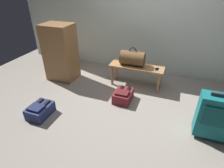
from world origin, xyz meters
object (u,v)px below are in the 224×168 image
(backpack_navy, at_px, (40,110))
(backpack_maroon, at_px, (123,96))
(cell_phone, at_px, (157,69))
(side_cabinet, at_px, (61,53))
(duffel_bag_brown, at_px, (133,58))
(bench, at_px, (137,69))
(suitcase_upright_teal, at_px, (214,116))

(backpack_navy, distance_m, backpack_maroon, 1.34)
(cell_phone, relative_size, side_cabinet, 0.13)
(duffel_bag_brown, bearing_deg, bench, 0.00)
(bench, xyz_separation_m, duffel_bag_brown, (-0.09, -0.00, 0.20))
(side_cabinet, bearing_deg, backpack_maroon, -14.20)
(cell_phone, height_order, suitcase_upright_teal, suitcase_upright_teal)
(duffel_bag_brown, xyz_separation_m, suitcase_upright_teal, (1.32, -0.97, -0.21))
(duffel_bag_brown, bearing_deg, backpack_maroon, -88.38)
(suitcase_upright_teal, bearing_deg, backpack_maroon, 163.24)
(side_cabinet, bearing_deg, suitcase_upright_teal, -15.43)
(suitcase_upright_teal, xyz_separation_m, backpack_maroon, (-1.30, 0.39, -0.25))
(duffel_bag_brown, distance_m, backpack_maroon, 0.74)
(suitcase_upright_teal, xyz_separation_m, side_cabinet, (-2.72, 0.75, 0.21))
(cell_phone, height_order, side_cabinet, side_cabinet)
(duffel_bag_brown, height_order, backpack_navy, duffel_bag_brown)
(backpack_maroon, bearing_deg, cell_phone, 50.10)
(suitcase_upright_teal, distance_m, side_cabinet, 2.82)
(cell_phone, height_order, backpack_maroon, cell_phone)
(cell_phone, xyz_separation_m, suitcase_upright_teal, (0.85, -0.93, -0.08))
(bench, height_order, backpack_maroon, bench)
(backpack_navy, bearing_deg, duffel_bag_brown, 53.35)
(backpack_navy, bearing_deg, backpack_maroon, 37.79)
(backpack_navy, distance_m, side_cabinet, 1.31)
(bench, height_order, cell_phone, cell_phone)
(bench, distance_m, backpack_navy, 1.82)
(bench, distance_m, backpack_maroon, 0.64)
(bench, relative_size, backpack_navy, 2.63)
(cell_phone, xyz_separation_m, backpack_navy, (-1.50, -1.35, -0.33))
(backpack_navy, xyz_separation_m, side_cabinet, (-0.36, 1.18, 0.46))
(bench, xyz_separation_m, suitcase_upright_teal, (1.22, -0.97, -0.01))
(duffel_bag_brown, bearing_deg, suitcase_upright_teal, -36.38)
(bench, xyz_separation_m, side_cabinet, (-1.49, -0.22, 0.20))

